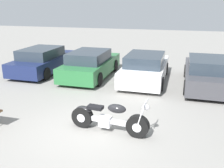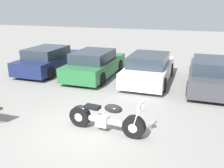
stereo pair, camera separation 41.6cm
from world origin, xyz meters
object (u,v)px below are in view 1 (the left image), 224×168
parked_car_navy (44,61)px  parked_car_green (91,64)px  motorcycle (108,118)px  parked_car_white (145,68)px  parked_car_dark_grey (207,73)px

parked_car_navy → parked_car_green: (2.68, -0.15, 0.00)m
parked_car_navy → parked_car_green: size_ratio=1.00×
motorcycle → parked_car_navy: parked_car_navy is taller
parked_car_navy → parked_car_white: (5.36, -0.12, 0.00)m
parked_car_navy → parked_car_dark_grey: (8.04, -0.29, 0.00)m
motorcycle → parked_car_white: size_ratio=0.53×
motorcycle → parked_car_dark_grey: parked_car_dark_grey is taller
motorcycle → parked_car_green: parked_car_green is taller
parked_car_green → parked_car_dark_grey: size_ratio=1.00×
parked_car_white → motorcycle: bearing=-92.9°
motorcycle → parked_car_navy: bearing=134.1°
parked_car_navy → parked_car_white: bearing=-1.3°
parked_car_white → parked_car_navy: bearing=178.7°
parked_car_dark_grey → parked_car_white: bearing=176.3°
parked_car_green → parked_car_white: (2.68, 0.03, 0.00)m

